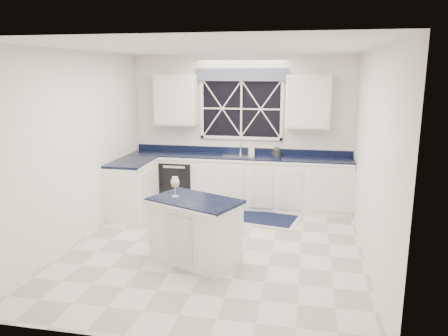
% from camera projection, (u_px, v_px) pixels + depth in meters
% --- Properties ---
extents(ground, '(4.50, 4.50, 0.00)m').
position_uv_depth(ground, '(216.00, 248.00, 6.10)').
color(ground, silver).
rests_on(ground, ground).
extents(back_wall, '(4.00, 0.10, 2.70)m').
position_uv_depth(back_wall, '(241.00, 131.00, 7.96)').
color(back_wall, white).
rests_on(back_wall, ground).
extents(base_cabinets, '(3.99, 1.60, 0.90)m').
position_uv_depth(base_cabinets, '(219.00, 184.00, 7.77)').
color(base_cabinets, white).
rests_on(base_cabinets, ground).
extents(countertop, '(3.98, 0.64, 0.04)m').
position_uv_depth(countertop, '(239.00, 157.00, 7.77)').
color(countertop, black).
rests_on(countertop, base_cabinets).
extents(dishwasher, '(0.60, 0.58, 0.82)m').
position_uv_depth(dishwasher, '(180.00, 182.00, 8.08)').
color(dishwasher, black).
rests_on(dishwasher, ground).
extents(window, '(1.65, 0.09, 1.26)m').
position_uv_depth(window, '(241.00, 104.00, 7.81)').
color(window, black).
rests_on(window, ground).
extents(upper_cabinets, '(3.10, 0.34, 0.90)m').
position_uv_depth(upper_cabinets, '(240.00, 101.00, 7.68)').
color(upper_cabinets, white).
rests_on(upper_cabinets, ground).
extents(faucet, '(0.05, 0.20, 0.30)m').
position_uv_depth(faucet, '(240.00, 145.00, 7.91)').
color(faucet, silver).
rests_on(faucet, countertop).
extents(island, '(1.29, 1.06, 0.83)m').
position_uv_depth(island, '(195.00, 230.00, 5.59)').
color(island, white).
rests_on(island, ground).
extents(rug, '(1.43, 1.03, 0.02)m').
position_uv_depth(rug, '(260.00, 218.00, 7.30)').
color(rug, beige).
rests_on(rug, ground).
extents(kettle, '(0.25, 0.20, 0.18)m').
position_uv_depth(kettle, '(277.00, 151.00, 7.72)').
color(kettle, '#303033').
rests_on(kettle, countertop).
extents(wine_glass, '(0.11, 0.11, 0.26)m').
position_uv_depth(wine_glass, '(175.00, 183.00, 5.58)').
color(wine_glass, silver).
rests_on(wine_glass, island).
extents(soap_bottle, '(0.13, 0.13, 0.22)m').
position_uv_depth(soap_bottle, '(251.00, 148.00, 7.90)').
color(soap_bottle, silver).
rests_on(soap_bottle, countertop).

